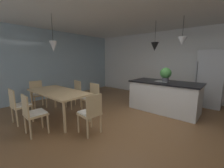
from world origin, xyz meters
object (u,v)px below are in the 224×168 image
at_px(chair_window_end, 38,93).
at_px(chair_near_left, 19,105).
at_px(dining_table, 58,94).
at_px(kitchen_island, 164,96).
at_px(chair_far_right, 91,97).
at_px(refrigerator, 210,79).
at_px(potted_plant_on_island, 166,74).
at_px(chair_kitchen_end, 91,112).
at_px(chair_near_right, 33,113).
at_px(chair_far_left, 74,93).

bearing_deg(chair_window_end, chair_near_left, -42.30).
xyz_separation_m(dining_table, chair_near_left, (-0.42, -0.80, -0.19)).
distance_m(chair_near_left, kitchen_island, 3.97).
relative_size(chair_far_right, refrigerator, 0.47).
xyz_separation_m(dining_table, refrigerator, (2.93, 3.77, 0.27)).
bearing_deg(dining_table, potted_plant_on_island, 50.60).
xyz_separation_m(chair_kitchen_end, chair_far_right, (-0.88, 0.80, 0.00)).
bearing_deg(chair_near_right, refrigerator, 61.17).
distance_m(dining_table, chair_near_right, 0.92).
distance_m(chair_near_right, kitchen_island, 3.54).
bearing_deg(chair_near_right, chair_near_left, -179.99).
distance_m(dining_table, chair_far_right, 0.92).
bearing_deg(kitchen_island, chair_near_left, -126.74).
height_order(chair_near_left, refrigerator, refrigerator).
xyz_separation_m(dining_table, chair_far_left, (-0.41, 0.80, -0.19)).
bearing_deg(chair_kitchen_end, potted_plant_on_island, 74.60).
bearing_deg(chair_far_right, refrigerator, 49.79).
height_order(dining_table, chair_near_left, chair_near_left).
relative_size(chair_far_left, kitchen_island, 0.44).
bearing_deg(chair_kitchen_end, chair_window_end, 179.80).
distance_m(chair_near_right, potted_plant_on_island, 3.60).
relative_size(chair_window_end, chair_far_left, 1.00).
height_order(kitchen_island, refrigerator, refrigerator).
distance_m(chair_far_left, chair_near_right, 1.80).
bearing_deg(refrigerator, chair_kitchen_end, -113.34).
height_order(chair_window_end, refrigerator, refrigerator).
height_order(dining_table, chair_kitchen_end, chair_kitchen_end).
height_order(chair_near_left, kitchen_island, kitchen_island).
height_order(chair_window_end, chair_far_left, same).
xyz_separation_m(chair_near_left, chair_kitchen_end, (1.72, 0.79, 0.00)).
xyz_separation_m(chair_kitchen_end, refrigerator, (1.63, 3.77, 0.46)).
bearing_deg(dining_table, chair_far_right, 62.31).
bearing_deg(kitchen_island, chair_kitchen_end, -105.36).
relative_size(chair_kitchen_end, chair_far_right, 1.00).
relative_size(chair_near_left, chair_near_right, 1.00).
bearing_deg(chair_near_right, chair_kitchen_end, 41.87).
distance_m(dining_table, chair_near_left, 0.92).
distance_m(chair_near_left, refrigerator, 5.68).
xyz_separation_m(chair_near_left, chair_far_left, (0.00, 1.60, 0.00)).
distance_m(dining_table, chair_window_end, 1.32).
height_order(kitchen_island, potted_plant_on_island, potted_plant_on_island).
xyz_separation_m(dining_table, potted_plant_on_island, (1.96, 2.39, 0.47)).
distance_m(dining_table, potted_plant_on_island, 3.12).
bearing_deg(chair_kitchen_end, refrigerator, 66.66).
height_order(chair_far_left, refrigerator, refrigerator).
height_order(chair_kitchen_end, chair_far_left, same).
bearing_deg(chair_kitchen_end, chair_far_left, 154.93).
bearing_deg(dining_table, refrigerator, 52.14).
distance_m(chair_far_left, kitchen_island, 2.86).
bearing_deg(chair_far_right, dining_table, -117.69).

